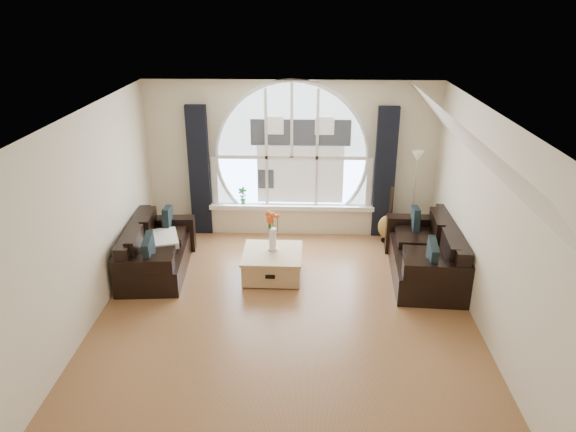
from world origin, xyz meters
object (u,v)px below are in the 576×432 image
object	(u,v)px
guitar	(389,215)
potted_plant	(243,196)
sofa_right	(425,252)
sofa_left	(157,247)
coffee_chest	(272,263)
vase_flowers	(272,226)
floor_lamp	(414,197)

from	to	relation	value
guitar	potted_plant	world-z (taller)	guitar
guitar	potted_plant	bearing A→B (deg)	-173.86
sofa_right	guitar	xyz separation A→B (m)	(-0.38, 1.17, 0.13)
sofa_left	guitar	size ratio (longest dim) A/B	1.61
sofa_left	coffee_chest	xyz separation A→B (m)	(1.78, -0.10, -0.18)
sofa_left	potted_plant	xyz separation A→B (m)	(1.16, 1.51, 0.31)
vase_flowers	potted_plant	bearing A→B (deg)	112.44
coffee_chest	vase_flowers	world-z (taller)	vase_flowers
vase_flowers	floor_lamp	size ratio (longest dim) A/B	0.44
sofa_right	potted_plant	distance (m)	3.31
vase_flowers	potted_plant	size ratio (longest dim) A/B	2.25
sofa_right	vase_flowers	distance (m)	2.32
sofa_right	floor_lamp	size ratio (longest dim) A/B	1.17
sofa_right	vase_flowers	size ratio (longest dim) A/B	2.67
sofa_right	floor_lamp	world-z (taller)	floor_lamp
potted_plant	sofa_left	bearing A→B (deg)	-127.53
guitar	potted_plant	distance (m)	2.57
sofa_right	guitar	size ratio (longest dim) A/B	1.76
coffee_chest	guitar	bearing A→B (deg)	33.44
sofa_left	sofa_right	distance (m)	4.07
sofa_left	coffee_chest	world-z (taller)	sofa_left
sofa_left	guitar	bearing A→B (deg)	12.50
sofa_left	potted_plant	distance (m)	1.92
floor_lamp	guitar	distance (m)	0.52
floor_lamp	potted_plant	world-z (taller)	floor_lamp
vase_flowers	floor_lamp	world-z (taller)	floor_lamp
floor_lamp	sofa_left	bearing A→B (deg)	-162.60
sofa_left	sofa_right	bearing A→B (deg)	-5.01
vase_flowers	floor_lamp	distance (m)	2.67
vase_flowers	guitar	bearing A→B (deg)	30.74
potted_plant	vase_flowers	bearing A→B (deg)	-67.56
sofa_right	coffee_chest	bearing A→B (deg)	-174.79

